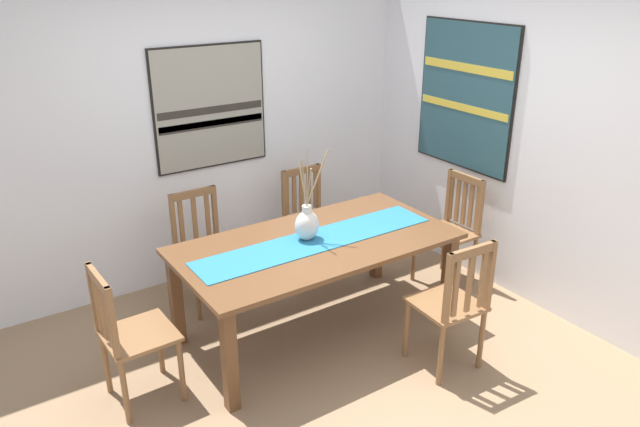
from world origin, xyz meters
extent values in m
cube|color=#8E7051|center=(0.00, 0.00, -0.01)|extent=(6.40, 6.40, 0.03)
cube|color=silver|center=(0.00, 1.86, 1.35)|extent=(6.40, 0.12, 2.70)
cube|color=silver|center=(1.86, 0.00, 1.35)|extent=(0.12, 6.40, 2.70)
cube|color=brown|center=(0.10, 0.45, 0.74)|extent=(2.00, 1.03, 0.03)
cube|color=brown|center=(-0.82, 0.01, 0.36)|extent=(0.08, 0.08, 0.72)
cube|color=brown|center=(1.02, 0.01, 0.36)|extent=(0.08, 0.08, 0.72)
cube|color=brown|center=(-0.82, 0.88, 0.36)|extent=(0.08, 0.08, 0.72)
cube|color=brown|center=(1.02, 0.88, 0.36)|extent=(0.08, 0.08, 0.72)
cube|color=#236B93|center=(0.10, 0.45, 0.76)|extent=(1.84, 0.36, 0.01)
ellipsoid|color=silver|center=(0.05, 0.50, 0.86)|extent=(0.18, 0.15, 0.22)
cylinder|color=silver|center=(0.05, 0.50, 0.99)|extent=(0.07, 0.07, 0.05)
cylinder|color=#997F5B|center=(0.07, 0.52, 1.21)|extent=(0.04, 0.04, 0.40)
cylinder|color=#997F5B|center=(0.04, 0.45, 1.17)|extent=(0.04, 0.11, 0.31)
cylinder|color=#997F5B|center=(0.06, 0.55, 1.16)|extent=(0.02, 0.11, 0.30)
cylinder|color=#997F5B|center=(0.13, 0.48, 1.21)|extent=(0.16, 0.06, 0.40)
cylinder|color=#997F5B|center=(0.05, 0.52, 1.18)|extent=(0.02, 0.04, 0.33)
cube|color=brown|center=(0.61, -0.37, 0.47)|extent=(0.44, 0.44, 0.03)
cylinder|color=brown|center=(0.44, -0.18, 0.23)|extent=(0.04, 0.04, 0.45)
cylinder|color=brown|center=(0.80, -0.20, 0.23)|extent=(0.04, 0.04, 0.45)
cylinder|color=brown|center=(0.42, -0.54, 0.23)|extent=(0.04, 0.04, 0.45)
cylinder|color=brown|center=(0.78, -0.56, 0.23)|extent=(0.04, 0.04, 0.45)
cube|color=brown|center=(0.42, -0.55, 0.72)|extent=(0.04, 0.04, 0.49)
cube|color=brown|center=(0.78, -0.57, 0.72)|extent=(0.04, 0.04, 0.49)
cube|color=brown|center=(0.60, -0.56, 0.94)|extent=(0.38, 0.05, 0.06)
cube|color=brown|center=(0.48, -0.55, 0.71)|extent=(0.04, 0.02, 0.40)
cube|color=brown|center=(0.60, -0.56, 0.71)|extent=(0.04, 0.02, 0.40)
cube|color=brown|center=(0.71, -0.56, 0.71)|extent=(0.04, 0.02, 0.40)
cube|color=brown|center=(-0.40, 1.27, 0.47)|extent=(0.43, 0.43, 0.03)
cylinder|color=brown|center=(-0.22, 1.09, 0.23)|extent=(0.04, 0.04, 0.45)
cylinder|color=brown|center=(-0.58, 1.08, 0.23)|extent=(0.04, 0.04, 0.45)
cylinder|color=brown|center=(-0.23, 1.45, 0.23)|extent=(0.04, 0.04, 0.45)
cylinder|color=brown|center=(-0.59, 1.44, 0.23)|extent=(0.04, 0.04, 0.45)
cube|color=brown|center=(-0.23, 1.46, 0.71)|extent=(0.04, 0.04, 0.45)
cube|color=brown|center=(-0.59, 1.45, 0.71)|extent=(0.04, 0.04, 0.45)
cube|color=brown|center=(-0.41, 1.46, 0.90)|extent=(0.38, 0.04, 0.06)
cube|color=brown|center=(-0.29, 1.46, 0.69)|extent=(0.04, 0.02, 0.36)
cube|color=brown|center=(-0.41, 1.46, 0.69)|extent=(0.04, 0.02, 0.36)
cube|color=brown|center=(-0.52, 1.45, 0.69)|extent=(0.04, 0.02, 0.36)
cube|color=brown|center=(0.63, 1.30, 0.47)|extent=(0.42, 0.42, 0.03)
cylinder|color=brown|center=(0.81, 1.12, 0.23)|extent=(0.04, 0.04, 0.45)
cylinder|color=brown|center=(0.45, 1.12, 0.23)|extent=(0.04, 0.04, 0.45)
cylinder|color=brown|center=(0.81, 1.48, 0.23)|extent=(0.04, 0.04, 0.45)
cylinder|color=brown|center=(0.45, 1.48, 0.23)|extent=(0.04, 0.04, 0.45)
cube|color=brown|center=(0.81, 1.49, 0.70)|extent=(0.04, 0.04, 0.44)
cube|color=brown|center=(0.45, 1.49, 0.70)|extent=(0.04, 0.04, 0.44)
cube|color=brown|center=(0.63, 1.49, 0.89)|extent=(0.38, 0.03, 0.06)
cube|color=brown|center=(0.78, 1.49, 0.69)|extent=(0.04, 0.02, 0.35)
cube|color=brown|center=(0.70, 1.49, 0.69)|extent=(0.04, 0.02, 0.35)
cube|color=brown|center=(0.63, 1.49, 0.69)|extent=(0.04, 0.02, 0.35)
cube|color=brown|center=(0.55, 1.49, 0.69)|extent=(0.04, 0.02, 0.35)
cube|color=brown|center=(0.47, 1.49, 0.69)|extent=(0.04, 0.02, 0.35)
cube|color=brown|center=(1.43, 0.46, 0.47)|extent=(0.42, 0.42, 0.03)
cylinder|color=brown|center=(1.25, 0.28, 0.23)|extent=(0.04, 0.04, 0.45)
cylinder|color=brown|center=(1.24, 0.64, 0.23)|extent=(0.04, 0.04, 0.45)
cylinder|color=brown|center=(1.61, 0.28, 0.23)|extent=(0.04, 0.04, 0.45)
cylinder|color=brown|center=(1.60, 0.64, 0.23)|extent=(0.04, 0.04, 0.45)
cube|color=brown|center=(1.62, 0.28, 0.72)|extent=(0.04, 0.04, 0.48)
cube|color=brown|center=(1.61, 0.64, 0.72)|extent=(0.04, 0.04, 0.48)
cube|color=brown|center=(1.62, 0.46, 0.93)|extent=(0.03, 0.38, 0.06)
cube|color=brown|center=(1.62, 0.31, 0.70)|extent=(0.02, 0.04, 0.39)
cube|color=brown|center=(1.62, 0.39, 0.70)|extent=(0.02, 0.04, 0.39)
cube|color=brown|center=(1.62, 0.46, 0.70)|extent=(0.02, 0.04, 0.39)
cube|color=brown|center=(1.61, 0.54, 0.70)|extent=(0.02, 0.04, 0.39)
cube|color=brown|center=(1.61, 0.61, 0.70)|extent=(0.02, 0.04, 0.39)
cube|color=brown|center=(-1.23, 0.42, 0.47)|extent=(0.43, 0.43, 0.03)
cylinder|color=brown|center=(-1.06, 0.61, 0.23)|extent=(0.04, 0.04, 0.45)
cylinder|color=brown|center=(-1.05, 0.25, 0.23)|extent=(0.04, 0.04, 0.45)
cylinder|color=brown|center=(-1.42, 0.60, 0.23)|extent=(0.04, 0.04, 0.45)
cylinder|color=brown|center=(-1.41, 0.24, 0.23)|extent=(0.04, 0.04, 0.45)
cube|color=brown|center=(-1.43, 0.60, 0.71)|extent=(0.04, 0.04, 0.46)
cube|color=brown|center=(-1.42, 0.24, 0.71)|extent=(0.04, 0.04, 0.46)
cube|color=brown|center=(-1.42, 0.42, 0.91)|extent=(0.04, 0.38, 0.06)
cube|color=brown|center=(-1.43, 0.53, 0.70)|extent=(0.02, 0.04, 0.37)
cube|color=brown|center=(-1.42, 0.42, 0.70)|extent=(0.02, 0.04, 0.37)
cube|color=brown|center=(-1.42, 0.31, 0.70)|extent=(0.02, 0.04, 0.37)
cube|color=black|center=(-0.06, 1.80, 1.49)|extent=(0.99, 0.04, 1.02)
cube|color=gray|center=(-0.06, 1.78, 1.49)|extent=(0.96, 0.01, 0.99)
cube|color=#2D2823|center=(-0.06, 1.77, 1.35)|extent=(0.93, 0.00, 0.07)
cube|color=#2D2823|center=(-0.06, 1.77, 1.36)|extent=(0.93, 0.00, 0.05)
cube|color=#2D2823|center=(-0.06, 1.77, 1.47)|extent=(0.93, 0.00, 0.06)
cube|color=black|center=(1.80, 0.72, 1.55)|extent=(0.04, 1.04, 1.23)
cube|color=#284C56|center=(1.78, 0.72, 1.55)|extent=(0.01, 1.01, 1.20)
cube|color=gold|center=(1.77, 0.72, 1.46)|extent=(0.00, 0.98, 0.06)
cube|color=gold|center=(1.77, 0.72, 1.79)|extent=(0.00, 0.98, 0.07)
camera|label=1|loc=(-2.08, -2.85, 2.61)|focal=34.20mm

